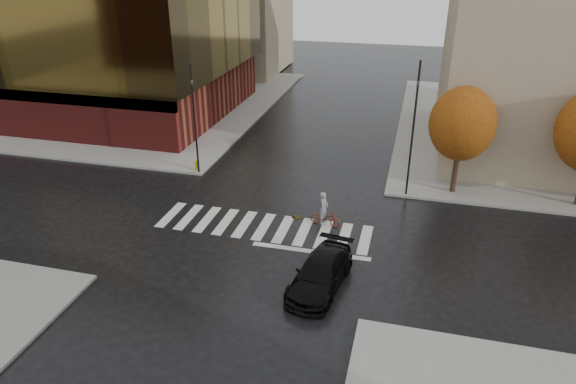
% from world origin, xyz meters
% --- Properties ---
extents(ground, '(120.00, 120.00, 0.00)m').
position_xyz_m(ground, '(0.00, 0.00, 0.00)').
color(ground, black).
rests_on(ground, ground).
extents(sidewalk_nw, '(30.00, 30.00, 0.15)m').
position_xyz_m(sidewalk_nw, '(-21.00, 21.00, 0.07)').
color(sidewalk_nw, gray).
rests_on(sidewalk_nw, ground).
extents(crosswalk, '(12.00, 3.00, 0.01)m').
position_xyz_m(crosswalk, '(0.00, 0.50, 0.01)').
color(crosswalk, silver).
rests_on(crosswalk, ground).
extents(office_glass, '(27.00, 19.00, 16.00)m').
position_xyz_m(office_glass, '(-22.00, 17.99, 8.28)').
color(office_glass, maroon).
rests_on(office_glass, sidewalk_nw).
extents(building_ne_tan, '(16.00, 16.00, 18.00)m').
position_xyz_m(building_ne_tan, '(17.00, 17.00, 9.15)').
color(building_ne_tan, tan).
rests_on(building_ne_tan, sidewalk_ne).
extents(tree_ne_a, '(3.80, 3.80, 6.50)m').
position_xyz_m(tree_ne_a, '(10.00, 7.40, 4.46)').
color(tree_ne_a, '#321F16').
rests_on(tree_ne_a, sidewalk_ne).
extents(sedan, '(2.65, 5.05, 1.40)m').
position_xyz_m(sedan, '(4.03, -4.04, 0.70)').
color(sedan, black).
rests_on(sedan, ground).
extents(cyclist, '(1.81, 0.91, 1.97)m').
position_xyz_m(cyclist, '(3.16, 1.50, 0.67)').
color(cyclist, maroon).
rests_on(cyclist, ground).
extents(traffic_light_nw, '(0.22, 0.21, 7.16)m').
position_xyz_m(traffic_light_nw, '(-6.30, 6.30, 4.21)').
color(traffic_light_nw, black).
rests_on(traffic_light_nw, sidewalk_nw).
extents(traffic_light_ne, '(0.18, 0.21, 8.03)m').
position_xyz_m(traffic_light_ne, '(7.27, 6.30, 4.82)').
color(traffic_light_ne, black).
rests_on(traffic_light_ne, sidewalk_ne).
extents(fire_hydrant, '(0.28, 0.28, 0.78)m').
position_xyz_m(fire_hydrant, '(-6.50, 6.50, 0.58)').
color(fire_hydrant, yellow).
rests_on(fire_hydrant, sidewalk_nw).
extents(manhole, '(0.70, 0.70, 0.01)m').
position_xyz_m(manhole, '(1.48, 2.00, 0.01)').
color(manhole, '#433417').
rests_on(manhole, ground).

